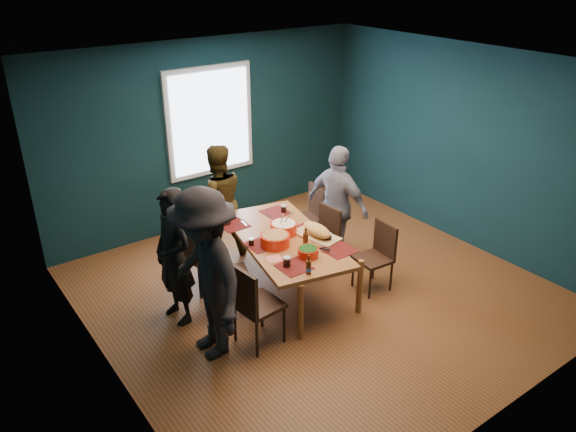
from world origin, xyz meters
name	(u,v)px	position (x,y,z in m)	size (l,w,h in m)	color
room	(305,180)	(0.00, 0.27, 1.37)	(5.01, 5.01, 2.71)	brown
dining_table	(284,242)	(-0.30, 0.27, 0.65)	(1.32, 2.05, 0.72)	#965B2D
chair_left_far	(193,250)	(-1.16, 0.90, 0.55)	(0.51, 0.51, 0.94)	black
chair_left_mid	(221,270)	(-1.13, 0.30, 0.56)	(0.55, 0.55, 0.97)	black
chair_left_near	(252,301)	(-1.17, -0.40, 0.55)	(0.47, 0.47, 0.94)	black
chair_right_far	(311,212)	(0.68, 0.98, 0.51)	(0.44, 0.44, 0.87)	black
chair_right_mid	(324,234)	(0.43, 0.39, 0.49)	(0.40, 0.40, 0.84)	black
chair_right_near	(379,251)	(0.67, -0.34, 0.49)	(0.41, 0.41, 0.84)	black
person_far_left	(174,257)	(-1.57, 0.50, 0.78)	(0.57, 0.37, 1.56)	black
person_back	(217,201)	(-0.47, 1.52, 0.77)	(0.75, 0.59, 1.55)	black
person_right	(338,205)	(0.70, 0.46, 0.79)	(0.92, 0.39, 1.58)	silver
person_near_left	(206,275)	(-1.57, -0.21, 0.90)	(1.16, 0.67, 1.80)	black
bowl_salad	(275,240)	(-0.49, 0.16, 0.79)	(0.34, 0.34, 0.14)	red
bowl_dumpling	(284,228)	(-0.23, 0.35, 0.79)	(0.32, 0.32, 0.30)	red
bowl_herbs	(308,252)	(-0.34, -0.25, 0.77)	(0.23, 0.23, 0.10)	red
cutting_board	(317,231)	(0.02, 0.05, 0.79)	(0.39, 0.70, 0.15)	tan
small_bowl	(226,222)	(-0.67, 0.97, 0.75)	(0.13, 0.13, 0.06)	black
beer_bottle_a	(309,267)	(-0.56, -0.54, 0.80)	(0.06, 0.06, 0.21)	#44210C
beer_bottle_b	(306,240)	(-0.24, -0.07, 0.81)	(0.06, 0.06, 0.24)	#44210C
cola_glass_a	(287,261)	(-0.66, -0.29, 0.78)	(0.08, 0.08, 0.11)	black
cola_glass_b	(329,237)	(0.06, -0.12, 0.77)	(0.07, 0.07, 0.10)	black
cola_glass_c	(284,208)	(0.10, 0.82, 0.77)	(0.07, 0.07, 0.10)	black
cola_glass_d	(251,242)	(-0.71, 0.32, 0.77)	(0.06, 0.06, 0.09)	black
napkin_a	(307,228)	(0.07, 0.29, 0.72)	(0.13, 0.13, 0.00)	#F47066
napkin_b	(274,259)	(-0.68, -0.08, 0.72)	(0.16, 0.16, 0.00)	#F47066
napkin_c	(347,252)	(0.06, -0.44, 0.72)	(0.12, 0.12, 0.00)	#F47066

